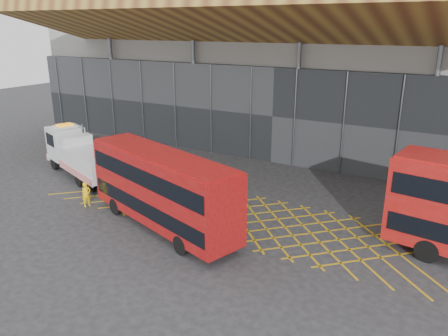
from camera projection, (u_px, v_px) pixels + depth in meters
The scene contains 6 objects.
ground_plane at pixel (174, 201), 29.44m from camera, with size 120.00×120.00×0.00m, color #252427.
road_markings at pixel (237, 216), 27.15m from camera, with size 26.36×7.16×0.01m.
construction_building at pixel (305, 51), 40.82m from camera, with size 55.00×23.97×18.00m.
recovery_truck at pixel (81, 155), 33.65m from camera, with size 10.60×5.59×3.76m.
bus_towed at pixel (162, 187), 24.83m from camera, with size 11.37×5.82×4.54m.
worker at pixel (86, 194), 28.31m from camera, with size 0.60×0.39×1.64m, color yellow.
Camera 1 is at (16.59, -21.90, 11.31)m, focal length 35.00 mm.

